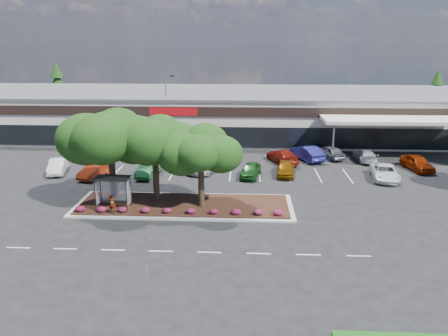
{
  "coord_description": "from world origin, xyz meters",
  "views": [
    {
      "loc": [
        3.09,
        -29.66,
        13.28
      ],
      "look_at": [
        1.19,
        6.75,
        2.6
      ],
      "focal_mm": 35.0,
      "sensor_mm": 36.0,
      "label": 1
    }
  ],
  "objects_px": {
    "light_pole": "(167,113)",
    "car_0": "(58,166)",
    "survey_stake": "(147,266)",
    "car_1": "(95,170)"
  },
  "relations": [
    {
      "from": "survey_stake",
      "to": "car_0",
      "type": "distance_m",
      "value": 24.59
    },
    {
      "from": "light_pole",
      "to": "car_0",
      "type": "xyz_separation_m",
      "value": [
        -8.97,
        -14.98,
        -3.26
      ]
    },
    {
      "from": "survey_stake",
      "to": "car_0",
      "type": "xyz_separation_m",
      "value": [
        -13.95,
        20.25,
        0.02
      ]
    },
    {
      "from": "car_0",
      "to": "car_1",
      "type": "bearing_deg",
      "value": -30.48
    },
    {
      "from": "light_pole",
      "to": "survey_stake",
      "type": "distance_m",
      "value": 35.73
    },
    {
      "from": "survey_stake",
      "to": "car_1",
      "type": "xyz_separation_m",
      "value": [
        -9.56,
        18.9,
        -0.0
      ]
    },
    {
      "from": "light_pole",
      "to": "car_1",
      "type": "height_order",
      "value": "light_pole"
    },
    {
      "from": "light_pole",
      "to": "car_0",
      "type": "height_order",
      "value": "light_pole"
    },
    {
      "from": "car_0",
      "to": "survey_stake",
      "type": "bearing_deg",
      "value": -68.8
    },
    {
      "from": "light_pole",
      "to": "survey_stake",
      "type": "bearing_deg",
      "value": -81.96
    }
  ]
}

